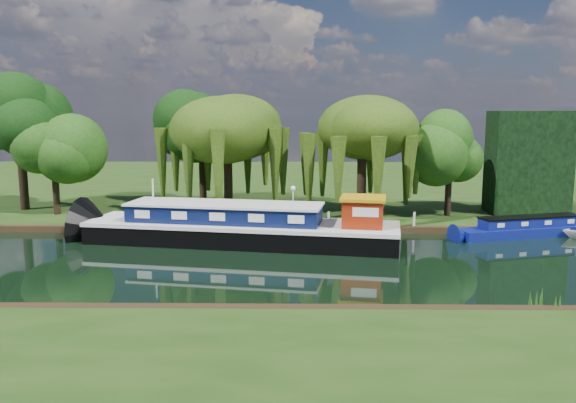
{
  "coord_description": "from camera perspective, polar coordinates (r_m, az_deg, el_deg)",
  "views": [
    {
      "loc": [
        0.71,
        -30.32,
        8.34
      ],
      "look_at": [
        0.21,
        4.47,
        2.8
      ],
      "focal_mm": 35.0,
      "sensor_mm": 36.0,
      "label": 1
    }
  ],
  "objects": [
    {
      "name": "willow_right",
      "position": [
        42.33,
        7.57,
        6.48
      ],
      "size": [
        6.81,
        6.81,
        8.3
      ],
      "color": "black",
      "rests_on": "far_bank"
    },
    {
      "name": "tree_far_mid",
      "position": [
        49.84,
        -8.77,
        6.98
      ],
      "size": [
        5.49,
        5.49,
        8.98
      ],
      "color": "black",
      "rests_on": "far_bank"
    },
    {
      "name": "willow_left",
      "position": [
        44.97,
        -6.17,
        7.1
      ],
      "size": [
        7.35,
        7.35,
        8.81
      ],
      "color": "black",
      "rests_on": "far_bank"
    },
    {
      "name": "tree_far_back",
      "position": [
        50.42,
        -25.65,
        7.06
      ],
      "size": [
        5.91,
        5.91,
        9.94
      ],
      "color": "black",
      "rests_on": "far_bank"
    },
    {
      "name": "narrowboat",
      "position": [
        41.49,
        23.34,
        -2.54
      ],
      "size": [
        10.42,
        4.38,
        1.51
      ],
      "rotation": [
        0.0,
        0.0,
        0.27
      ],
      "color": "navy",
      "rests_on": "ground"
    },
    {
      "name": "tree_far_right",
      "position": [
        44.55,
        16.13,
        4.73
      ],
      "size": [
        4.26,
        4.26,
        6.97
      ],
      "color": "black",
      "rests_on": "far_bank"
    },
    {
      "name": "reeds_near",
      "position": [
        24.82,
        15.38,
        -9.58
      ],
      "size": [
        33.7,
        1.5,
        1.1
      ],
      "color": "#1F4913",
      "rests_on": "ground"
    },
    {
      "name": "mooring_posts",
      "position": [
        39.44,
        -0.95,
        -1.75
      ],
      "size": [
        19.16,
        0.16,
        1.0
      ],
      "color": "silver",
      "rests_on": "far_bank"
    },
    {
      "name": "dutch_barge",
      "position": [
        36.16,
        -4.48,
        -2.62
      ],
      "size": [
        20.47,
        7.73,
        4.22
      ],
      "rotation": [
        0.0,
        0.0,
        -0.16
      ],
      "color": "black",
      "rests_on": "ground"
    },
    {
      "name": "conifer_hedge",
      "position": [
        48.1,
        23.22,
        3.68
      ],
      "size": [
        6.0,
        3.0,
        8.0
      ],
      "primitive_type": "cube",
      "color": "black",
      "rests_on": "far_bank"
    },
    {
      "name": "tree_far_left",
      "position": [
        47.02,
        -22.74,
        5.0
      ],
      "size": [
        4.66,
        4.66,
        7.51
      ],
      "color": "black",
      "rests_on": "far_bank"
    },
    {
      "name": "far_bank",
      "position": [
        64.83,
        0.19,
        1.86
      ],
      "size": [
        120.0,
        52.0,
        0.45
      ],
      "primitive_type": "cube",
      "color": "#1C360E",
      "rests_on": "ground"
    },
    {
      "name": "lamppost",
      "position": [
        41.25,
        0.53,
        0.8
      ],
      "size": [
        0.36,
        0.36,
        2.56
      ],
      "color": "silver",
      "rests_on": "far_bank"
    },
    {
      "name": "red_dinghy",
      "position": [
        40.25,
        -16.69,
        -3.3
      ],
      "size": [
        4.11,
        3.45,
        0.73
      ],
      "primitive_type": "imported",
      "rotation": [
        0.0,
        0.0,
        1.88
      ],
      "color": "maroon",
      "rests_on": "ground"
    },
    {
      "name": "ground",
      "position": [
        31.45,
        -0.5,
        -6.33
      ],
      "size": [
        120.0,
        120.0,
        0.0
      ],
      "primitive_type": "plane",
      "color": "black"
    }
  ]
}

